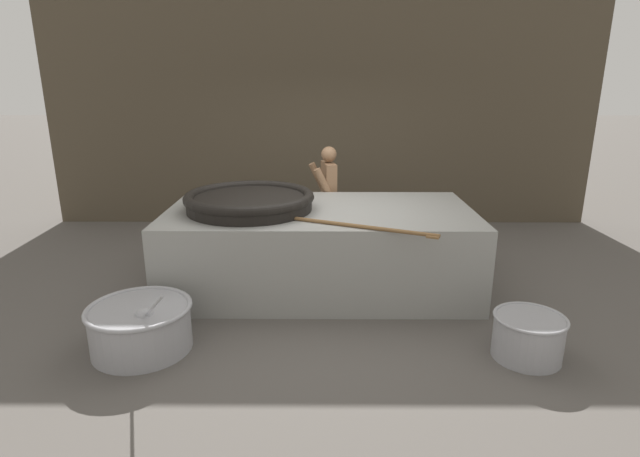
% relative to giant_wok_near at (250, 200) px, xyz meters
% --- Properties ---
extents(ground_plane, '(60.00, 60.00, 0.00)m').
position_rel_giant_wok_near_xyz_m(ground_plane, '(0.81, 0.05, -1.06)').
color(ground_plane, '#56514C').
extents(back_wall, '(9.07, 0.24, 4.34)m').
position_rel_giant_wok_near_xyz_m(back_wall, '(0.81, 2.96, 1.11)').
color(back_wall, '#4C4233').
rests_on(back_wall, ground_plane).
extents(hearth_platform, '(3.52, 1.80, 0.95)m').
position_rel_giant_wok_near_xyz_m(hearth_platform, '(0.81, 0.05, -0.59)').
color(hearth_platform, gray).
rests_on(hearth_platform, ground_plane).
extents(giant_wok_near, '(1.48, 1.48, 0.21)m').
position_rel_giant_wok_near_xyz_m(giant_wok_near, '(0.00, 0.00, 0.00)').
color(giant_wok_near, black).
rests_on(giant_wok_near, hearth_platform).
extents(stirring_paddle, '(1.44, 0.69, 0.04)m').
position_rel_giant_wok_near_xyz_m(stirring_paddle, '(1.29, -0.77, -0.09)').
color(stirring_paddle, brown).
rests_on(stirring_paddle, hearth_platform).
extents(cook, '(0.40, 0.59, 1.52)m').
position_rel_giant_wok_near_xyz_m(cook, '(0.91, 1.23, -0.24)').
color(cook, '#8C6647').
rests_on(cook, ground_plane).
extents(prep_bowl_vegetables, '(0.94, 1.09, 0.81)m').
position_rel_giant_wok_near_xyz_m(prep_bowl_vegetables, '(-0.82, -1.45, -0.82)').
color(prep_bowl_vegetables, '#9E9EA3').
rests_on(prep_bowl_vegetables, ground_plane).
extents(prep_bowl_meat, '(0.63, 0.63, 0.40)m').
position_rel_giant_wok_near_xyz_m(prep_bowl_meat, '(2.66, -1.57, -0.84)').
color(prep_bowl_meat, '#9E9EA3').
rests_on(prep_bowl_meat, ground_plane).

